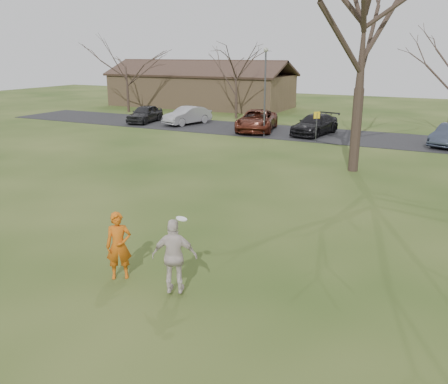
% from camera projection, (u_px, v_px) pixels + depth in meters
% --- Properties ---
extents(ground, '(120.00, 120.00, 0.00)m').
position_uv_depth(ground, '(157.00, 284.00, 12.51)').
color(ground, '#1E380F').
rests_on(ground, ground).
extents(parking_strip, '(62.00, 6.50, 0.04)m').
position_uv_depth(parking_strip, '(354.00, 137.00, 33.93)').
color(parking_strip, black).
rests_on(parking_strip, ground).
extents(player_defender, '(0.81, 0.76, 1.87)m').
position_uv_depth(player_defender, '(119.00, 246.00, 12.64)').
color(player_defender, '#BF550F').
rests_on(player_defender, ground).
extents(car_0, '(2.35, 4.56, 1.48)m').
position_uv_depth(car_0, '(145.00, 114.00, 40.91)').
color(car_0, '#232326').
rests_on(car_0, parking_strip).
extents(car_1, '(2.74, 4.75, 1.48)m').
position_uv_depth(car_1, '(187.00, 115.00, 39.85)').
color(car_1, '#959499').
rests_on(car_1, parking_strip).
extents(car_2, '(3.89, 6.21, 1.60)m').
position_uv_depth(car_2, '(257.00, 120.00, 36.47)').
color(car_2, '#542013').
rests_on(car_2, parking_strip).
extents(car_3, '(2.88, 5.31, 1.46)m').
position_uv_depth(car_3, '(315.00, 124.00, 34.91)').
color(car_3, black).
rests_on(car_3, parking_strip).
extents(catching_play, '(1.22, 0.87, 2.02)m').
position_uv_depth(catching_play, '(175.00, 256.00, 11.62)').
color(catching_play, beige).
rests_on(catching_play, ground).
extents(building, '(20.60, 8.50, 5.14)m').
position_uv_depth(building, '(200.00, 89.00, 53.10)').
color(building, '#8C6D4C').
rests_on(building, ground).
extents(lamp_post, '(0.34, 0.34, 6.27)m').
position_uv_depth(lamp_post, '(265.00, 81.00, 33.23)').
color(lamp_post, '#47474C').
rests_on(lamp_post, ground).
extents(sign_yellow, '(0.35, 0.35, 2.08)m').
position_uv_depth(sign_yellow, '(317.00, 121.00, 31.81)').
color(sign_yellow, '#47474C').
rests_on(sign_yellow, ground).
extents(big_tree, '(9.00, 9.00, 14.00)m').
position_uv_depth(big_tree, '(364.00, 29.00, 22.51)').
color(big_tree, '#352821').
rests_on(big_tree, ground).
extents(small_tree_row, '(55.00, 5.90, 8.50)m').
position_uv_depth(small_tree_row, '(432.00, 80.00, 35.28)').
color(small_tree_row, '#352821').
rests_on(small_tree_row, ground).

